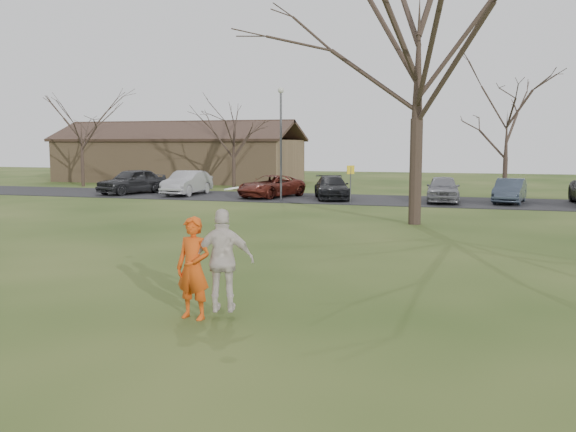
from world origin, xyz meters
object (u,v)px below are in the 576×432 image
at_px(car_0, 132,181).
at_px(car_2, 271,186).
at_px(car_5, 510,191).
at_px(lamp_post, 281,130).
at_px(player_defender, 193,268).
at_px(catching_play, 224,260).
at_px(car_1, 187,183).
at_px(building, 179,158).
at_px(car_3, 332,188).
at_px(car_4, 443,189).
at_px(big_tree, 419,46).

bearing_deg(car_0, car_2, 20.17).
bearing_deg(car_5, lamp_post, -158.72).
relative_size(player_defender, catching_play, 0.82).
distance_m(player_defender, car_1, 27.67).
height_order(car_0, building, building).
bearing_deg(catching_play, lamp_post, 104.85).
relative_size(car_3, building, 0.22).
xyz_separation_m(car_0, car_3, (13.03, 0.03, -0.15)).
relative_size(player_defender, lamp_post, 0.30).
height_order(car_0, car_1, car_0).
relative_size(car_3, lamp_post, 0.72).
height_order(car_0, car_2, car_0).
distance_m(car_5, lamp_post, 12.79).
bearing_deg(car_3, catching_play, -99.80).
xyz_separation_m(car_0, car_4, (19.28, -0.13, -0.07)).
xyz_separation_m(car_5, big_tree, (-4.09, -10.08, 6.31)).
bearing_deg(car_4, building, 146.19).
xyz_separation_m(car_0, car_5, (22.75, 0.38, -0.15)).
relative_size(player_defender, car_4, 0.45).
height_order(car_3, lamp_post, lamp_post).
distance_m(lamp_post, big_tree, 11.38).
relative_size(car_4, lamp_post, 0.68).
relative_size(catching_play, building, 0.11).
relative_size(catching_play, lamp_post, 0.37).
distance_m(car_3, building, 21.11).
bearing_deg(car_1, player_defender, -64.24).
distance_m(car_1, lamp_post, 7.96).
bearing_deg(building, catching_play, -62.22).
bearing_deg(car_4, player_defender, -100.70).
bearing_deg(big_tree, car_0, 152.53).
distance_m(car_3, car_5, 9.72).
bearing_deg(car_2, player_defender, -55.60).
distance_m(car_3, catching_play, 24.77).
xyz_separation_m(car_4, building, (-22.62, 13.43, 1.17)).
xyz_separation_m(player_defender, building, (-19.36, 37.92, 0.98)).
height_order(player_defender, car_1, player_defender).
xyz_separation_m(car_4, car_5, (3.47, 0.51, -0.07)).
bearing_deg(car_4, lamp_post, -169.61).
xyz_separation_m(car_1, car_2, (5.53, -0.08, -0.10)).
distance_m(player_defender, car_2, 25.63).
bearing_deg(car_5, catching_play, -94.73).
xyz_separation_m(car_1, building, (-7.11, 13.10, 1.15)).
distance_m(car_4, lamp_post, 9.43).
distance_m(car_1, car_3, 9.26).
distance_m(car_2, car_3, 3.74).
bearing_deg(car_3, car_1, 160.95).
bearing_deg(car_0, car_4, 19.08).
height_order(car_2, big_tree, big_tree).
bearing_deg(player_defender, car_4, 90.97).
relative_size(car_1, car_3, 1.00).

